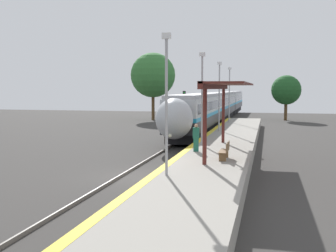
% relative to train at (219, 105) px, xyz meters
% --- Properties ---
extents(ground_plane, '(120.00, 120.00, 0.00)m').
position_rel_train_xyz_m(ground_plane, '(0.00, -36.83, -2.29)').
color(ground_plane, '#383533').
extents(rail_left, '(0.08, 90.00, 0.15)m').
position_rel_train_xyz_m(rail_left, '(-0.72, -36.83, -2.22)').
color(rail_left, slate).
rests_on(rail_left, ground_plane).
extents(rail_right, '(0.08, 90.00, 0.15)m').
position_rel_train_xyz_m(rail_right, '(0.72, -36.83, -2.22)').
color(rail_right, slate).
rests_on(rail_right, ground_plane).
extents(train, '(2.80, 59.10, 4.01)m').
position_rel_train_xyz_m(train, '(0.00, 0.00, 0.00)').
color(train, black).
rests_on(train, ground_plane).
extents(platform_right, '(4.03, 64.00, 0.89)m').
position_rel_train_xyz_m(platform_right, '(3.68, -36.83, -1.85)').
color(platform_right, gray).
rests_on(platform_right, ground_plane).
extents(platform_bench, '(0.44, 1.61, 0.89)m').
position_rel_train_xyz_m(platform_bench, '(4.44, -35.64, -0.94)').
color(platform_bench, brown).
rests_on(platform_bench, platform_right).
extents(person_waiting, '(0.36, 0.22, 1.60)m').
position_rel_train_xyz_m(person_waiting, '(2.51, -33.23, -0.59)').
color(person_waiting, '#1E604C').
rests_on(person_waiting, platform_right).
extents(railway_signal, '(0.28, 0.28, 4.27)m').
position_rel_train_xyz_m(railway_signal, '(-1.96, -14.27, 0.32)').
color(railway_signal, '#59595E').
rests_on(railway_signal, ground_plane).
extents(lamppost_near, '(0.36, 0.20, 5.92)m').
position_rel_train_xyz_m(lamppost_near, '(2.41, -40.12, 1.95)').
color(lamppost_near, '#9E9EA3').
rests_on(lamppost_near, platform_right).
extents(lamppost_mid, '(0.36, 0.20, 5.92)m').
position_rel_train_xyz_m(lamppost_mid, '(2.41, -30.46, 1.95)').
color(lamppost_mid, '#9E9EA3').
rests_on(lamppost_mid, platform_right).
extents(lamppost_far, '(0.36, 0.20, 5.92)m').
position_rel_train_xyz_m(lamppost_far, '(2.41, -20.80, 1.95)').
color(lamppost_far, '#9E9EA3').
rests_on(lamppost_far, platform_right).
extents(lamppost_farthest, '(0.36, 0.20, 5.92)m').
position_rel_train_xyz_m(lamppost_farthest, '(2.41, -11.14, 1.95)').
color(lamppost_farthest, '#9E9EA3').
rests_on(lamppost_farthest, platform_right).
extents(station_canopy, '(2.02, 11.48, 3.97)m').
position_rel_train_xyz_m(station_canopy, '(4.19, -33.08, 2.29)').
color(station_canopy, '#511E19').
rests_on(station_canopy, platform_right).
extents(background_tree_left, '(6.41, 6.41, 9.65)m').
position_rel_train_xyz_m(background_tree_left, '(-9.64, 1.39, 4.14)').
color(background_tree_left, brown).
rests_on(background_tree_left, ground_plane).
extents(background_tree_right, '(4.17, 4.17, 6.41)m').
position_rel_train_xyz_m(background_tree_right, '(8.97, 4.86, 2.01)').
color(background_tree_right, brown).
rests_on(background_tree_right, ground_plane).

